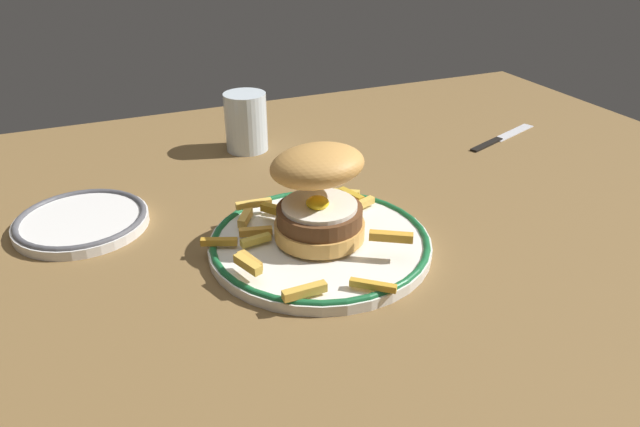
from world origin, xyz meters
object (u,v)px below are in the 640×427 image
Objects in this scene: knife at (498,139)px; dinner_plate at (320,242)px; side_plate at (82,221)px; water_glass at (246,125)px; burger at (318,191)px.

dinner_plate is at bearing -154.02° from knife.
side_plate is 0.93× the size of knife.
water_glass is at bearing 162.27° from knife.
dinner_plate is 29.88cm from side_plate.
dinner_plate is 6.23cm from burger.
knife is (66.42, 3.82, -0.57)cm from side_plate.
side_plate is (-26.37, -16.62, -3.27)cm from water_glass.
side_plate is 66.53cm from knife.
knife is at bearing 25.01° from burger.
knife is (41.41, 20.17, -0.58)cm from dinner_plate.
knife is at bearing 3.29° from side_plate.
dinner_plate is at bearing -92.37° from water_glass.
side_plate is (-25.17, 15.43, -6.17)cm from burger.
burger is 46.01cm from knife.
side_plate is (-25.01, 16.36, -0.00)cm from dinner_plate.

